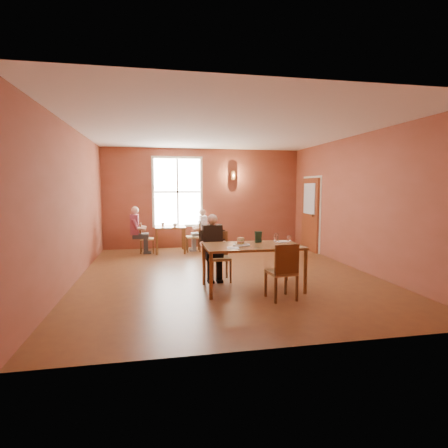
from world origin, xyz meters
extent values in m
cube|color=brown|center=(0.00, 0.00, 0.00)|extent=(6.00, 7.00, 0.01)
cube|color=brown|center=(0.00, 3.50, 1.50)|extent=(6.00, 0.04, 3.00)
cube|color=brown|center=(0.00, -3.50, 1.50)|extent=(6.00, 0.04, 3.00)
cube|color=brown|center=(-3.00, 0.00, 1.50)|extent=(0.04, 7.00, 3.00)
cube|color=brown|center=(3.00, 0.00, 1.50)|extent=(0.04, 7.00, 3.00)
cube|color=white|center=(0.00, 0.00, 3.00)|extent=(6.00, 7.00, 0.04)
cube|color=white|center=(-0.80, 3.45, 1.70)|extent=(1.36, 0.10, 1.96)
cube|color=maroon|center=(2.94, 2.30, 1.05)|extent=(0.12, 1.04, 2.10)
cylinder|color=brown|center=(0.90, 3.40, 2.20)|extent=(0.16, 0.16, 0.28)
cylinder|color=white|center=(0.05, -1.19, 0.83)|extent=(0.33, 0.33, 0.04)
cube|color=tan|center=(0.05, -1.14, 0.87)|extent=(0.13, 0.13, 0.12)
cube|color=#1E3F2A|center=(0.44, -0.92, 0.91)|extent=(0.14, 0.09, 0.21)
cube|color=silver|center=(0.24, -1.46, 0.81)|extent=(0.20, 0.04, 0.00)
cube|color=white|center=(-0.16, -1.43, 0.81)|extent=(0.22, 0.22, 0.01)
cylinder|color=white|center=(0.93, -0.95, 0.82)|extent=(0.22, 0.22, 0.02)
cube|color=black|center=(0.85, -1.45, 0.82)|extent=(0.13, 0.11, 0.02)
imported|color=silver|center=(-0.93, 2.67, 0.79)|extent=(0.13, 0.13, 0.09)
imported|color=silver|center=(-1.26, 2.92, 0.79)|extent=(0.11, 0.11, 0.09)
camera|label=1|loc=(-1.41, -7.15, 1.84)|focal=28.00mm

